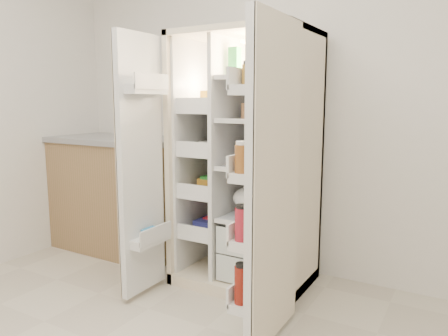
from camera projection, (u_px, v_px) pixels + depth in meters
The scene contains 5 objects.
wall_back at pixel (284, 98), 3.25m from camera, with size 4.00×0.02×2.70m, color white.
refrigerator at pixel (251, 182), 3.10m from camera, with size 0.92×0.70×1.80m.
freezer_door at pixel (141, 167), 2.82m from camera, with size 0.15×0.40×1.72m.
fridge_door at pixel (270, 187), 2.25m from camera, with size 0.17×0.58×1.72m.
kitchen_counter at pixel (118, 192), 3.86m from camera, with size 1.40×0.74×1.01m.
Camera 1 is at (1.27, -1.07, 1.33)m, focal length 34.00 mm.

